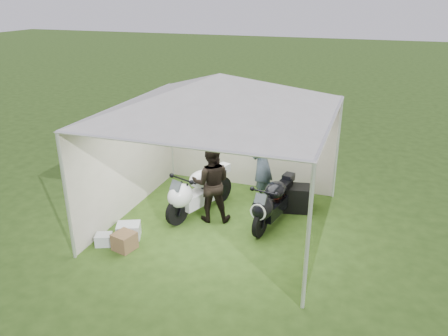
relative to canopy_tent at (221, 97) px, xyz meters
The scene contains 11 objects.
ground 2.58m from the canopy_tent, 89.22° to the right, with size 80.00×80.00×0.00m, color #2A4614.
canopy_tent is the anchor object (origin of this frame).
motorcycle_white 2.14m from the canopy_tent, 163.40° to the left, with size 0.91×1.85×0.95m.
motorcycle_black 2.31m from the canopy_tent, 14.54° to the left, with size 0.61×1.79×0.89m.
paddock_stand 2.89m from the canopy_tent, 42.92° to the left, with size 0.36×0.22×0.27m, color #0A3EC3.
person_dark_jacket 1.78m from the canopy_tent, 163.42° to the left, with size 0.78×0.61×1.61m, color black.
person_blue_jacket 2.18m from the canopy_tent, 68.40° to the left, with size 0.65×0.42×1.77m, color slate.
equipment_box 2.85m from the canopy_tent, 37.90° to the left, with size 0.55×0.44×0.55m, color black.
crate_0 3.05m from the canopy_tent, 141.97° to the right, with size 0.43×0.33×0.29m, color silver.
crate_1 3.14m from the canopy_tent, 131.13° to the right, with size 0.35×0.35×0.32m, color brown.
crate_2 3.38m from the canopy_tent, 139.26° to the right, with size 0.29×0.24×0.21m, color silver.
Camera 1 is at (2.62, -7.31, 4.32)m, focal length 35.00 mm.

